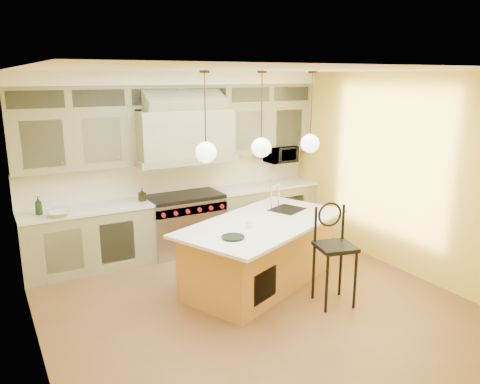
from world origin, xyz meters
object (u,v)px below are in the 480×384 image
range (185,222)px  counter_stool (334,247)px  kitchen_island (260,251)px  microwave (281,154)px

range → counter_stool: 2.79m
range → counter_stool: size_ratio=0.93×
kitchen_island → counter_stool: bearing=-84.6°
range → kitchen_island: kitchen_island is taller
kitchen_island → microwave: 2.57m
kitchen_island → counter_stool: size_ratio=2.15×
range → kitchen_island: (0.41, -1.69, -0.01)m
range → kitchen_island: 1.74m
range → microwave: microwave is taller
range → counter_stool: (0.91, -2.63, 0.26)m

